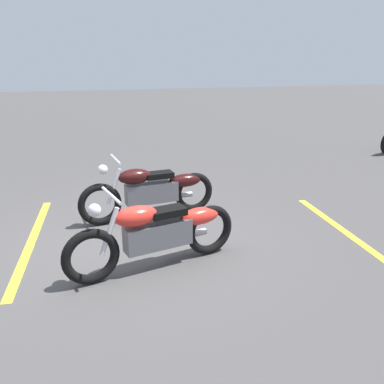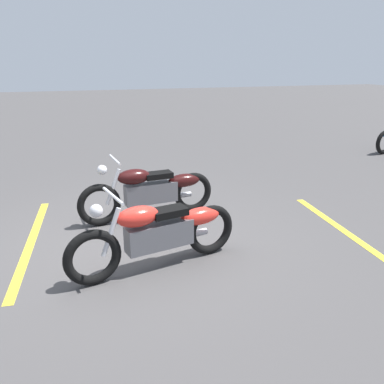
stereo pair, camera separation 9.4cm
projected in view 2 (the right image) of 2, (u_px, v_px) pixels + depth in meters
ground_plane at (132, 242)px, 5.68m from camera, size 60.00×60.00×0.00m
motorcycle_bright_foreground at (160, 232)px, 4.87m from camera, size 2.21×0.75×1.04m
motorcycle_dark_foreground at (151, 190)px, 6.42m from camera, size 2.23×0.62×1.04m
parking_stripe_near at (31, 241)px, 5.68m from camera, size 0.44×3.20×0.01m
parking_stripe_mid at (350, 235)px, 5.89m from camera, size 0.44×3.20×0.01m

